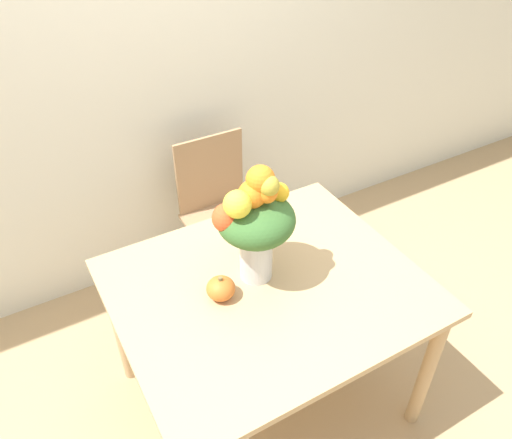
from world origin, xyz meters
name	(u,v)px	position (x,y,z in m)	size (l,w,h in m)	color
ground_plane	(266,394)	(0.00, 0.00, 0.00)	(12.00, 12.00, 0.00)	tan
wall_back	(145,47)	(0.00, 1.19, 1.35)	(8.00, 0.06, 2.70)	silver
dining_table	(268,302)	(0.00, 0.00, 0.66)	(1.19, 1.00, 0.76)	tan
flower_vase	(255,223)	(-0.02, 0.07, 1.03)	(0.31, 0.30, 0.51)	silver
pumpkin	(221,288)	(-0.19, 0.03, 0.81)	(0.11, 0.11, 0.10)	orange
dining_chair_near_window	(222,215)	(0.20, 0.84, 0.48)	(0.42, 0.42, 0.91)	#9E7A56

